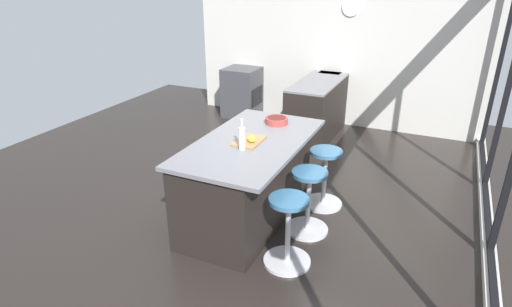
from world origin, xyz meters
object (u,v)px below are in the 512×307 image
Objects in this scene: fruit_bowl at (277,120)px; stool_near_camera at (288,233)px; oven_range at (242,92)px; stool_middle at (308,203)px; kitchen_island at (248,179)px; stool_by_window at (324,180)px; water_bottle at (242,138)px; cutting_board at (249,141)px; apple_yellow at (252,138)px.

stool_near_camera is at bearing 27.15° from fruit_bowl.
oven_range is 3.88m from stool_middle.
fruit_bowl is (-0.58, 0.08, 0.49)m from kitchen_island.
stool_by_window is at bearing 180.00° from stool_middle.
water_bottle is at bearing -68.12° from stool_middle.
stool_near_camera is 1.00m from water_bottle.
kitchen_island is 2.71× the size of stool_middle.
stool_near_camera is at bearing 49.51° from kitchen_island.
oven_range is 0.48× the size of kitchen_island.
cutting_board is at bearing -129.83° from stool_near_camera.
fruit_bowl reaches higher than oven_range.
cutting_board is at bearing -174.63° from water_bottle.
cutting_board reaches higher than oven_range.
fruit_bowl reaches higher than cutting_board.
apple_yellow is 0.26× the size of water_bottle.
apple_yellow is 0.32× the size of fruit_bowl.
cutting_board is 4.43× the size of apple_yellow.
stool_near_camera is 1.45m from fruit_bowl.
fruit_bowl reaches higher than stool_by_window.
stool_by_window is 2.18× the size of water_bottle.
kitchen_island is at bearing -49.51° from stool_by_window.
kitchen_island is 5.14× the size of cutting_board.
fruit_bowl is at bearing 176.43° from cutting_board.
kitchen_island is at bearing -165.79° from water_bottle.
apple_yellow is (0.04, 0.05, 0.05)m from cutting_board.
oven_range is 1.29× the size of stool_by_window.
stool_by_window is at bearing 42.13° from oven_range.
apple_yellow is at bearing 0.58° from fruit_bowl.
fruit_bowl is at bearing -179.42° from apple_yellow.
apple_yellow reaches higher than stool_middle.
stool_by_window is (2.54, 2.30, -0.12)m from oven_range.
stool_near_camera is 2.67× the size of fruit_bowl.
kitchen_island is at bearing -8.18° from fruit_bowl.
stool_by_window is 1.00× the size of stool_middle.
cutting_board is at bearing -85.49° from stool_middle.
stool_middle is at bearing 180.00° from stool_near_camera.
apple_yellow is at bearing -41.43° from stool_by_window.
kitchen_island is 0.91m from stool_by_window.
stool_middle is (0.58, 0.00, 0.00)m from stool_by_window.
kitchen_island is at bearing -138.62° from cutting_board.
oven_range is 4.36m from stool_near_camera.
kitchen_island is 0.76m from fruit_bowl.
water_bottle is at bearing 14.21° from kitchen_island.
cutting_board is 0.23m from water_bottle.
water_bottle is at bearing -1.44° from fruit_bowl.
cutting_board is at bearing 41.38° from kitchen_island.
oven_range is at bearing -143.65° from stool_middle.
stool_by_window is at bearing 130.49° from kitchen_island.
water_bottle is (0.83, -0.62, 0.71)m from stool_by_window.
apple_yellow reaches higher than stool_by_window.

